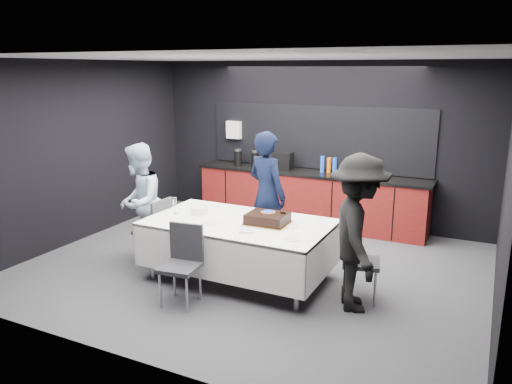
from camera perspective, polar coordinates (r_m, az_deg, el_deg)
ground at (r=6.95m, az=-0.37°, el=-8.62°), size 6.00×6.00×0.00m
room_shell at (r=6.46m, az=-0.39°, el=6.78°), size 6.04×5.04×2.82m
kitchenette at (r=8.72m, az=6.05°, el=-0.21°), size 4.10×0.64×2.05m
party_table at (r=6.39m, az=-1.99°, el=-4.54°), size 2.32×1.32×0.78m
cake_assembly at (r=6.23m, az=1.33°, el=-3.05°), size 0.54×0.44×0.17m
plate_stack at (r=6.69m, az=-6.51°, el=-2.06°), size 0.23×0.23×0.10m
loose_plate_near at (r=6.27m, az=-5.21°, el=-3.58°), size 0.21×0.21×0.01m
loose_plate_right_a at (r=6.15m, az=4.03°, el=-3.91°), size 0.21×0.21×0.01m
loose_plate_right_b at (r=5.70m, az=4.21°, el=-5.36°), size 0.19×0.19×0.01m
loose_plate_far at (r=6.76m, az=-0.08°, el=-2.21°), size 0.19×0.19×0.01m
fork_pile at (r=5.91m, az=-1.12°, el=-4.53°), size 0.18×0.14×0.02m
champagne_flute at (r=6.71m, az=-9.27°, el=-1.16°), size 0.06×0.06×0.22m
chair_left at (r=7.07m, az=-11.30°, el=-3.86°), size 0.44×0.44×0.92m
chair_right at (r=6.01m, az=11.25°, el=-7.09°), size 0.50×0.50×0.92m
chair_near at (r=5.87m, az=-8.38°, el=-7.49°), size 0.47×0.47×0.92m
person_center at (r=7.12m, az=1.25°, el=-0.32°), size 0.78×0.64×1.82m
person_left at (r=7.21m, az=-13.18°, el=-1.16°), size 0.90×0.99×1.66m
person_right at (r=5.65m, az=11.61°, el=-4.65°), size 1.07×1.32×1.78m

